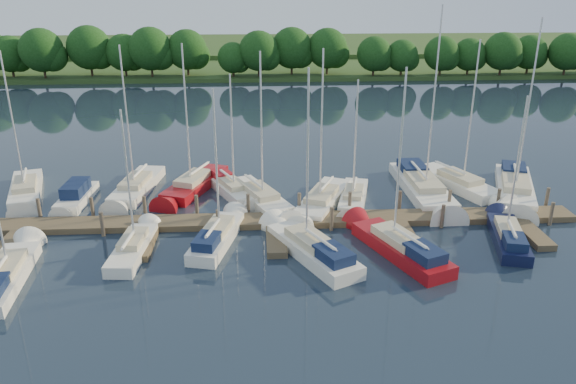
{
  "coord_description": "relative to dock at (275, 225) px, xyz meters",
  "views": [
    {
      "loc": [
        -1.04,
        -25.76,
        15.33
      ],
      "look_at": [
        0.89,
        8.0,
        2.2
      ],
      "focal_mm": 35.0,
      "sensor_mm": 36.0,
      "label": 1
    }
  ],
  "objects": [
    {
      "name": "ground",
      "position": [
        0.0,
        -7.31,
        -0.2
      ],
      "size": [
        260.0,
        260.0,
        0.0
      ],
      "primitive_type": "plane",
      "color": "#17232F",
      "rests_on": "ground"
    },
    {
      "name": "dock",
      "position": [
        0.0,
        0.0,
        0.0
      ],
      "size": [
        40.0,
        6.0,
        0.4
      ],
      "color": "#4B3C2A",
      "rests_on": "ground"
    },
    {
      "name": "mooring_pilings",
      "position": [
        0.0,
        1.13,
        0.4
      ],
      "size": [
        38.24,
        2.84,
        2.0
      ],
      "color": "#473D33",
      "rests_on": "ground"
    },
    {
      "name": "far_shore",
      "position": [
        0.0,
        67.69,
        0.1
      ],
      "size": [
        180.0,
        30.0,
        0.6
      ],
      "primitive_type": "cube",
      "color": "#27481B",
      "rests_on": "ground"
    },
    {
      "name": "distant_hill",
      "position": [
        0.0,
        92.69,
        0.5
      ],
      "size": [
        220.0,
        40.0,
        1.4
      ],
      "primitive_type": "cube",
      "color": "#3A5425",
      "rests_on": "ground"
    },
    {
      "name": "treeline",
      "position": [
        -0.38,
        54.82,
        3.85
      ],
      "size": [
        145.95,
        9.75,
        8.21
      ],
      "color": "#38281C",
      "rests_on": "ground"
    },
    {
      "name": "sailboat_n_0",
      "position": [
        -18.23,
        6.67,
        0.08
      ],
      "size": [
        4.14,
        8.66,
        11.0
      ],
      "rotation": [
        0.0,
        0.0,
        3.44
      ],
      "color": "white",
      "rests_on": "ground"
    },
    {
      "name": "motorboat",
      "position": [
        -14.08,
        4.99,
        0.18
      ],
      "size": [
        1.9,
        5.95,
        1.88
      ],
      "rotation": [
        0.0,
        0.0,
        3.1
      ],
      "color": "white",
      "rests_on": "ground"
    },
    {
      "name": "sailboat_n_2",
      "position": [
        -10.24,
        6.9,
        0.08
      ],
      "size": [
        3.1,
        8.98,
        11.3
      ],
      "rotation": [
        0.0,
        0.0,
        3.01
      ],
      "color": "white",
      "rests_on": "ground"
    },
    {
      "name": "sailboat_n_3",
      "position": [
        -5.98,
        7.1,
        0.08
      ],
      "size": [
        4.71,
        8.81,
        11.39
      ],
      "rotation": [
        0.0,
        0.0,
        2.77
      ],
      "color": "maroon",
      "rests_on": "ground"
    },
    {
      "name": "sailboat_n_4",
      "position": [
        -3.0,
        6.19,
        0.13
      ],
      "size": [
        4.26,
        7.06,
        9.39
      ],
      "rotation": [
        0.0,
        0.0,
        3.59
      ],
      "color": "white",
      "rests_on": "ground"
    },
    {
      "name": "sailboat_n_5",
      "position": [
        -0.84,
        4.15,
        0.08
      ],
      "size": [
        4.98,
        8.59,
        11.17
      ],
      "rotation": [
        0.0,
        0.0,
        3.56
      ],
      "color": "white",
      "rests_on": "ground"
    },
    {
      "name": "sailboat_n_6",
      "position": [
        3.37,
        3.31,
        0.08
      ],
      "size": [
        5.05,
        8.82,
        11.4
      ],
      "rotation": [
        0.0,
        0.0,
        2.73
      ],
      "color": "white",
      "rests_on": "ground"
    },
    {
      "name": "sailboat_n_7",
      "position": [
        5.78,
        4.05,
        0.07
      ],
      "size": [
        3.15,
        7.29,
        9.18
      ],
      "rotation": [
        0.0,
        0.0,
        2.9
      ],
      "color": "white",
      "rests_on": "ground"
    },
    {
      "name": "sailboat_n_8",
      "position": [
        11.3,
        5.47,
        0.13
      ],
      "size": [
        2.79,
        11.12,
        14.04
      ],
      "rotation": [
        0.0,
        0.0,
        3.16
      ],
      "color": "white",
      "rests_on": "ground"
    },
    {
      "name": "sailboat_n_9",
      "position": [
        14.4,
        6.24,
        0.08
      ],
      "size": [
        5.11,
        8.95,
        11.62
      ],
      "rotation": [
        0.0,
        0.0,
        3.55
      ],
      "color": "white",
      "rests_on": "ground"
    },
    {
      "name": "sailboat_n_10",
      "position": [
        18.05,
        4.87,
        0.14
      ],
      "size": [
        5.47,
        10.37,
        13.19
      ],
      "rotation": [
        0.0,
        0.0,
        2.78
      ],
      "color": "white",
      "rests_on": "ground"
    },
    {
      "name": "sailboat_s_0",
      "position": [
        -14.59,
        -5.9,
        0.12
      ],
      "size": [
        2.64,
        8.46,
        10.67
      ],
      "rotation": [
        0.0,
        0.0,
        0.09
      ],
      "color": "white",
      "rests_on": "ground"
    },
    {
      "name": "sailboat_s_1",
      "position": [
        -8.42,
        -2.98,
        0.08
      ],
      "size": [
        2.1,
        6.88,
        8.92
      ],
      "rotation": [
        0.0,
        0.0,
        -0.08
      ],
      "color": "white",
      "rests_on": "ground"
    },
    {
      "name": "sailboat_s_2",
      "position": [
        -3.58,
        -1.89,
        0.14
      ],
      "size": [
        3.25,
        7.59,
        9.79
      ],
      "rotation": [
        0.0,
        0.0,
        -0.24
      ],
      "color": "white",
      "rests_on": "ground"
    },
    {
      "name": "sailboat_s_3",
      "position": [
        1.95,
        -3.91,
        0.15
      ],
      "size": [
        5.29,
        8.48,
        11.29
      ],
      "rotation": [
        0.0,
        0.0,
        0.46
      ],
      "color": "white",
      "rests_on": "ground"
    },
    {
      "name": "sailboat_s_4",
      "position": [
        7.11,
        -3.97,
        0.15
      ],
      "size": [
        4.82,
        8.6,
        11.26
      ],
      "rotation": [
        0.0,
        0.0,
        0.4
      ],
      "color": "maroon",
      "rests_on": "ground"
    },
    {
      "name": "sailboat_s_5",
      "position": [
        14.16,
        -2.88,
        0.13
      ],
      "size": [
        3.12,
        7.29,
        9.36
      ],
      "rotation": [
        0.0,
        0.0,
        -0.24
      ],
      "color": "#0F1433",
      "rests_on": "ground"
    }
  ]
}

